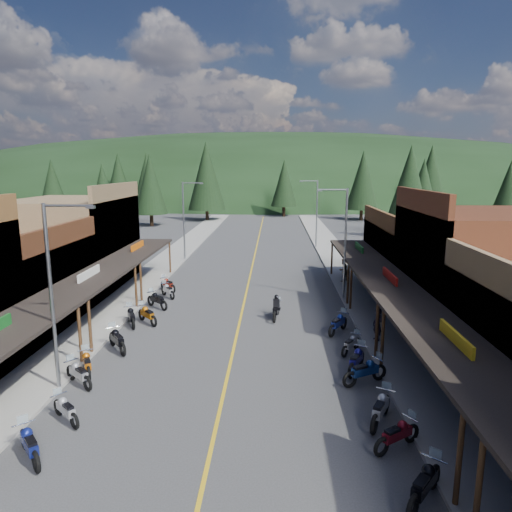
# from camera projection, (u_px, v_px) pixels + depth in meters

# --- Properties ---
(ground) EXTENTS (220.00, 220.00, 0.00)m
(ground) POSITION_uv_depth(u_px,v_px,m) (236.00, 340.00, 25.21)
(ground) COLOR #38383A
(ground) RESTS_ON ground
(centerline) EXTENTS (0.15, 90.00, 0.01)m
(centerline) POSITION_uv_depth(u_px,v_px,m) (253.00, 265.00, 44.83)
(centerline) COLOR gold
(centerline) RESTS_ON ground
(sidewalk_west) EXTENTS (3.40, 94.00, 0.15)m
(sidewalk_west) POSITION_uv_depth(u_px,v_px,m) (165.00, 263.00, 45.16)
(sidewalk_west) COLOR gray
(sidewalk_west) RESTS_ON ground
(sidewalk_east) EXTENTS (3.40, 94.00, 0.15)m
(sidewalk_east) POSITION_uv_depth(u_px,v_px,m) (341.00, 265.00, 44.48)
(sidewalk_east) COLOR gray
(sidewalk_east) RESTS_ON ground
(shop_west_2) EXTENTS (10.90, 9.00, 6.20)m
(shop_west_2) POSITION_uv_depth(u_px,v_px,m) (6.00, 286.00, 26.93)
(shop_west_2) COLOR #3F2111
(shop_west_2) RESTS_ON ground
(shop_west_3) EXTENTS (10.90, 10.20, 8.20)m
(shop_west_3) POSITION_uv_depth(u_px,v_px,m) (74.00, 243.00, 36.17)
(shop_west_3) COLOR brown
(shop_west_3) RESTS_ON ground
(shop_east_2) EXTENTS (10.90, 9.00, 8.20)m
(shop_east_2) POSITION_uv_depth(u_px,v_px,m) (481.00, 274.00, 25.68)
(shop_east_2) COLOR #562B19
(shop_east_2) RESTS_ON ground
(shop_east_3) EXTENTS (10.90, 10.20, 6.20)m
(shop_east_3) POSITION_uv_depth(u_px,v_px,m) (424.00, 258.00, 35.29)
(shop_east_3) COLOR #4C2D16
(shop_east_3) RESTS_ON ground
(streetlight_0) EXTENTS (2.16, 0.18, 8.00)m
(streetlight_0) POSITION_uv_depth(u_px,v_px,m) (54.00, 289.00, 18.75)
(streetlight_0) COLOR gray
(streetlight_0) RESTS_ON ground
(streetlight_1) EXTENTS (2.16, 0.18, 8.00)m
(streetlight_1) POSITION_uv_depth(u_px,v_px,m) (185.00, 217.00, 46.22)
(streetlight_1) COLOR gray
(streetlight_1) RESTS_ON ground
(streetlight_2) EXTENTS (2.16, 0.18, 8.00)m
(streetlight_2) POSITION_uv_depth(u_px,v_px,m) (343.00, 239.00, 31.95)
(streetlight_2) COLOR gray
(streetlight_2) RESTS_ON ground
(streetlight_3) EXTENTS (2.16, 0.18, 8.00)m
(streetlight_3) POSITION_uv_depth(u_px,v_px,m) (316.00, 210.00, 53.53)
(streetlight_3) COLOR gray
(streetlight_3) RESTS_ON ground
(ridge_hill) EXTENTS (310.00, 140.00, 60.00)m
(ridge_hill) POSITION_uv_depth(u_px,v_px,m) (268.00, 196.00, 157.65)
(ridge_hill) COLOR black
(ridge_hill) RESTS_ON ground
(pine_0) EXTENTS (5.04, 5.04, 11.00)m
(pine_0) POSITION_uv_depth(u_px,v_px,m) (52.00, 183.00, 86.36)
(pine_0) COLOR black
(pine_0) RESTS_ON ground
(pine_1) EXTENTS (5.88, 5.88, 12.50)m
(pine_1) POSITION_uv_depth(u_px,v_px,m) (147.00, 179.00, 93.44)
(pine_1) COLOR black
(pine_1) RESTS_ON ground
(pine_2) EXTENTS (6.72, 6.72, 14.00)m
(pine_2) POSITION_uv_depth(u_px,v_px,m) (206.00, 176.00, 80.99)
(pine_2) COLOR black
(pine_2) RESTS_ON ground
(pine_3) EXTENTS (5.04, 5.04, 11.00)m
(pine_3) POSITION_uv_depth(u_px,v_px,m) (284.00, 183.00, 88.58)
(pine_3) COLOR black
(pine_3) RESTS_ON ground
(pine_4) EXTENTS (5.88, 5.88, 12.50)m
(pine_4) POSITION_uv_depth(u_px,v_px,m) (363.00, 180.00, 82.00)
(pine_4) COLOR black
(pine_4) RESTS_ON ground
(pine_5) EXTENTS (6.72, 6.72, 14.00)m
(pine_5) POSITION_uv_depth(u_px,v_px,m) (431.00, 175.00, 93.01)
(pine_5) COLOR black
(pine_5) RESTS_ON ground
(pine_6) EXTENTS (5.04, 5.04, 11.00)m
(pine_6) POSITION_uv_depth(u_px,v_px,m) (510.00, 184.00, 84.98)
(pine_6) COLOR black
(pine_6) RESTS_ON ground
(pine_7) EXTENTS (5.88, 5.88, 12.50)m
(pine_7) POSITION_uv_depth(u_px,v_px,m) (119.00, 178.00, 99.64)
(pine_7) COLOR black
(pine_7) RESTS_ON ground
(pine_8) EXTENTS (4.48, 4.48, 10.00)m
(pine_8) POSITION_uv_depth(u_px,v_px,m) (103.00, 192.00, 64.17)
(pine_8) COLOR black
(pine_8) RESTS_ON ground
(pine_9) EXTENTS (4.93, 4.93, 10.80)m
(pine_9) POSITION_uv_depth(u_px,v_px,m) (423.00, 189.00, 67.22)
(pine_9) COLOR black
(pine_9) RESTS_ON ground
(pine_10) EXTENTS (5.38, 5.38, 11.60)m
(pine_10) POSITION_uv_depth(u_px,v_px,m) (150.00, 184.00, 73.68)
(pine_10) COLOR black
(pine_10) RESTS_ON ground
(pine_11) EXTENTS (5.82, 5.82, 12.40)m
(pine_11) POSITION_uv_depth(u_px,v_px,m) (409.00, 185.00, 60.35)
(pine_11) COLOR black
(pine_11) RESTS_ON ground
(bike_west_3) EXTENTS (1.98, 2.12, 1.25)m
(bike_west_3) POSITION_uv_depth(u_px,v_px,m) (29.00, 443.00, 14.74)
(bike_west_3) COLOR navy
(bike_west_3) RESTS_ON ground
(bike_west_4) EXTENTS (1.89, 1.78, 1.11)m
(bike_west_4) POSITION_uv_depth(u_px,v_px,m) (66.00, 408.00, 16.99)
(bike_west_4) COLOR #AFAFB5
(bike_west_4) RESTS_ON ground
(bike_west_5) EXTENTS (2.07, 1.91, 1.21)m
(bike_west_5) POSITION_uv_depth(u_px,v_px,m) (79.00, 373.00, 19.85)
(bike_west_5) COLOR gray
(bike_west_5) RESTS_ON ground
(bike_west_6) EXTENTS (1.55, 2.13, 1.17)m
(bike_west_6) POSITION_uv_depth(u_px,v_px,m) (87.00, 362.00, 20.95)
(bike_west_6) COLOR #C15D0D
(bike_west_6) RESTS_ON ground
(bike_west_7) EXTENTS (2.01, 2.32, 1.32)m
(bike_west_7) POSITION_uv_depth(u_px,v_px,m) (117.00, 339.00, 23.61)
(bike_west_7) COLOR black
(bike_west_7) RESTS_ON ground
(bike_west_8) EXTENTS (1.58, 2.28, 1.25)m
(bike_west_8) POSITION_uv_depth(u_px,v_px,m) (131.00, 316.00, 27.45)
(bike_west_8) COLOR black
(bike_west_8) RESTS_ON ground
(bike_west_9) EXTENTS (2.04, 2.12, 1.26)m
(bike_west_9) POSITION_uv_depth(u_px,v_px,m) (147.00, 314.00, 27.77)
(bike_west_9) COLOR #B25F0C
(bike_west_9) RESTS_ON ground
(bike_west_10) EXTENTS (2.14, 2.04, 1.27)m
(bike_west_10) POSITION_uv_depth(u_px,v_px,m) (157.00, 299.00, 30.84)
(bike_west_10) COLOR black
(bike_west_10) RESTS_ON ground
(bike_west_11) EXTENTS (1.78, 2.02, 1.16)m
(bike_west_11) POSITION_uv_depth(u_px,v_px,m) (168.00, 290.00, 33.43)
(bike_west_11) COLOR #ADADB3
(bike_west_11) RESTS_ON ground
(bike_west_12) EXTENTS (1.91, 1.98, 1.18)m
(bike_west_12) POSITION_uv_depth(u_px,v_px,m) (168.00, 284.00, 35.15)
(bike_west_12) COLOR maroon
(bike_west_12) RESTS_ON ground
(bike_east_2) EXTENTS (2.00, 2.25, 1.30)m
(bike_east_2) POSITION_uv_depth(u_px,v_px,m) (425.00, 483.00, 12.84)
(bike_east_2) COLOR black
(bike_east_2) RESTS_ON ground
(bike_east_3) EXTENTS (2.10, 1.74, 1.19)m
(bike_east_3) POSITION_uv_depth(u_px,v_px,m) (397.00, 433.00, 15.33)
(bike_east_3) COLOR maroon
(bike_east_3) RESTS_ON ground
(bike_east_4) EXTENTS (1.72, 2.36, 1.30)m
(bike_east_4) POSITION_uv_depth(u_px,v_px,m) (381.00, 407.00, 16.89)
(bike_east_4) COLOR #A2A3A8
(bike_east_4) RESTS_ON ground
(bike_east_5) EXTENTS (2.37, 1.76, 1.31)m
(bike_east_5) POSITION_uv_depth(u_px,v_px,m) (365.00, 370.00, 19.98)
(bike_east_5) COLOR navy
(bike_east_5) RESTS_ON ground
(bike_east_6) EXTENTS (1.66, 2.33, 1.28)m
(bike_east_6) POSITION_uv_depth(u_px,v_px,m) (356.00, 359.00, 21.21)
(bike_east_6) COLOR navy
(bike_east_6) RESTS_ON ground
(bike_east_7) EXTENTS (1.62, 1.90, 1.08)m
(bike_east_7) POSITION_uv_depth(u_px,v_px,m) (351.00, 343.00, 23.36)
(bike_east_7) COLOR #A5A3A9
(bike_east_7) RESTS_ON ground
(bike_east_8) EXTENTS (1.85, 2.31, 1.29)m
(bike_east_8) POSITION_uv_depth(u_px,v_px,m) (338.00, 322.00, 26.18)
(bike_east_8) COLOR navy
(bike_east_8) RESTS_ON ground
(rider_on_bike) EXTENTS (1.02, 2.24, 1.65)m
(rider_on_bike) POSITION_uv_depth(u_px,v_px,m) (276.00, 309.00, 28.68)
(rider_on_bike) COLOR black
(rider_on_bike) RESTS_ON ground
(pedestrian_east_a) EXTENTS (0.64, 0.76, 1.78)m
(pedestrian_east_a) POSITION_uv_depth(u_px,v_px,m) (377.00, 324.00, 24.68)
(pedestrian_east_a) COLOR black
(pedestrian_east_a) RESTS_ON sidewalk_east
(pedestrian_east_b) EXTENTS (1.05, 1.03, 1.92)m
(pedestrian_east_b) POSITION_uv_depth(u_px,v_px,m) (343.00, 270.00, 37.58)
(pedestrian_east_b) COLOR brown
(pedestrian_east_b) RESTS_ON sidewalk_east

